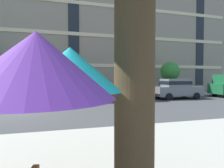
# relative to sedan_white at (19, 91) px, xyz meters

# --- Properties ---
(ground_plane) EXTENTS (120.00, 120.00, 0.00)m
(ground_plane) POSITION_rel_sedan_white_xyz_m (0.45, -3.70, -0.95)
(ground_plane) COLOR #424244
(sidewalk_far) EXTENTS (56.00, 3.60, 0.12)m
(sidewalk_far) POSITION_rel_sedan_white_xyz_m (0.45, 3.10, -0.89)
(sidewalk_far) COLOR gray
(sidewalk_far) RESTS_ON ground
(apartment_building) EXTENTS (46.36, 12.08, 12.80)m
(apartment_building) POSITION_rel_sedan_white_xyz_m (0.45, 11.29, 5.45)
(apartment_building) COLOR gray
(apartment_building) RESTS_ON ground
(sedan_white) EXTENTS (4.40, 1.98, 1.78)m
(sedan_white) POSITION_rel_sedan_white_xyz_m (0.00, 0.00, 0.00)
(sedan_white) COLOR silver
(sedan_white) RESTS_ON ground
(pickup_red_midblock) EXTENTS (5.10, 2.12, 2.20)m
(pickup_red_midblock) POSITION_rel_sedan_white_xyz_m (7.38, 0.00, 0.08)
(pickup_red_midblock) COLOR #B21E19
(pickup_red_midblock) RESTS_ON ground
(sedan_gray) EXTENTS (4.40, 1.98, 1.78)m
(sedan_gray) POSITION_rel_sedan_white_xyz_m (12.87, 0.00, 0.00)
(sedan_gray) COLOR slate
(sedan_gray) RESTS_ON ground
(street_tree_middle) EXTENTS (2.66, 2.48, 4.11)m
(street_tree_middle) POSITION_rel_sedan_white_xyz_m (2.28, 3.27, 1.85)
(street_tree_middle) COLOR #4C3823
(street_tree_middle) RESTS_ON ground
(street_tree_right) EXTENTS (1.99, 2.26, 3.54)m
(street_tree_right) POSITION_rel_sedan_white_xyz_m (14.02, 2.96, 1.53)
(street_tree_right) COLOR #4C3823
(street_tree_right) RESTS_ON ground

